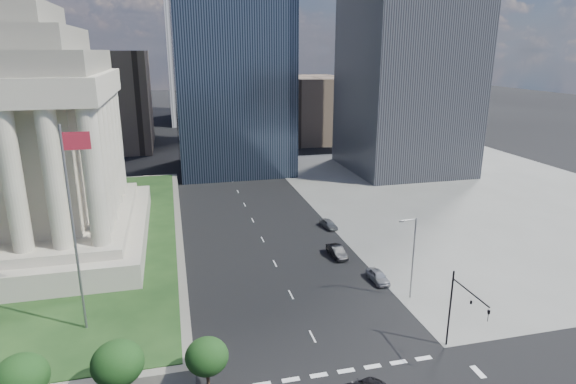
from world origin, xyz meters
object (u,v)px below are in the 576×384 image
object	(u,v)px
parked_sedan_far	(329,224)
parked_sedan_mid	(337,252)
traffic_signal_ne	(462,306)
flagpole	(74,220)
parked_sedan_near	(378,276)
street_lamp_north	(412,253)

from	to	relation	value
parked_sedan_far	parked_sedan_mid	bearing A→B (deg)	-112.31
traffic_signal_ne	flagpole	bearing A→B (deg)	163.29
parked_sedan_near	parked_sedan_mid	world-z (taller)	parked_sedan_mid
parked_sedan_near	traffic_signal_ne	bearing A→B (deg)	-88.98
parked_sedan_near	street_lamp_north	bearing A→B (deg)	-71.36
flagpole	parked_sedan_mid	size ratio (longest dim) A/B	4.26
parked_sedan_mid	parked_sedan_far	distance (m)	11.47
traffic_signal_ne	street_lamp_north	bearing A→B (deg)	85.81
street_lamp_north	parked_sedan_far	size ratio (longest dim) A/B	2.41
street_lamp_north	parked_sedan_near	xyz separation A→B (m)	(-1.83, 4.71, -4.93)
flagpole	parked_sedan_near	bearing A→B (deg)	9.73
traffic_signal_ne	street_lamp_north	xyz separation A→B (m)	(0.83, 11.30, 0.41)
flagpole	parked_sedan_mid	world-z (taller)	flagpole
parked_sedan_near	parked_sedan_far	size ratio (longest dim) A/B	1.03
traffic_signal_ne	parked_sedan_far	bearing A→B (deg)	91.61
flagpole	parked_sedan_far	xyz separation A→B (m)	(33.33, 25.38, -12.41)
parked_sedan_near	parked_sedan_far	xyz separation A→B (m)	(0.00, 19.67, -0.02)
flagpole	parked_sedan_near	world-z (taller)	flagpole
street_lamp_north	parked_sedan_far	bearing A→B (deg)	94.29
parked_sedan_mid	street_lamp_north	bearing A→B (deg)	-74.98
street_lamp_north	parked_sedan_far	distance (m)	24.95
street_lamp_north	parked_sedan_near	distance (m)	7.07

